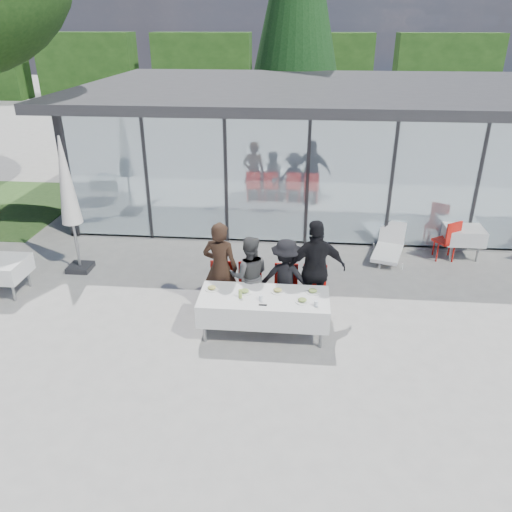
{
  "coord_description": "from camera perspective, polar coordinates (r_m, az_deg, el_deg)",
  "views": [
    {
      "loc": [
        0.85,
        -7.44,
        5.07
      ],
      "look_at": [
        0.06,
        1.2,
        0.97
      ],
      "focal_mm": 35.0,
      "sensor_mm": 36.0,
      "label": 1
    }
  ],
  "objects": [
    {
      "name": "spare_table_right",
      "position": [
        12.65,
        22.57,
        2.34
      ],
      "size": [
        0.86,
        0.86,
        0.74
      ],
      "color": "silver",
      "rests_on": "ground"
    },
    {
      "name": "plate_a",
      "position": [
        8.9,
        -5.07,
        -3.68
      ],
      "size": [
        0.24,
        0.24,
        0.07
      ],
      "color": "silver",
      "rests_on": "dining_table"
    },
    {
      "name": "pavilion",
      "position": [
        15.92,
        9.57,
        14.36
      ],
      "size": [
        14.8,
        8.8,
        3.44
      ],
      "color": "gray",
      "rests_on": "ground"
    },
    {
      "name": "dining_table",
      "position": [
        8.78,
        0.91,
        -5.82
      ],
      "size": [
        2.26,
        0.96,
        0.75
      ],
      "color": "silver",
      "rests_on": "ground"
    },
    {
      "name": "juice_bottle",
      "position": [
        8.59,
        -1.81,
        -4.35
      ],
      "size": [
        0.06,
        0.06,
        0.16
      ],
      "primitive_type": "cylinder",
      "color": "#8DAA47",
      "rests_on": "dining_table"
    },
    {
      "name": "spare_chair_b",
      "position": [
        12.3,
        21.14,
        1.86
      ],
      "size": [
        0.61,
        0.61,
        0.97
      ],
      "color": "red",
      "rests_on": "ground"
    },
    {
      "name": "folded_eyeglasses",
      "position": [
        8.41,
        0.79,
        -5.61
      ],
      "size": [
        0.14,
        0.03,
        0.01
      ],
      "primitive_type": "cube",
      "color": "black",
      "rests_on": "dining_table"
    },
    {
      "name": "diner_chair_a",
      "position": [
        9.52,
        -3.96,
        -3.24
      ],
      "size": [
        0.44,
        0.44,
        0.97
      ],
      "color": "red",
      "rests_on": "ground"
    },
    {
      "name": "spare_table_left",
      "position": [
        11.26,
        -26.9,
        -1.3
      ],
      "size": [
        0.86,
        0.86,
        0.74
      ],
      "color": "silver",
      "rests_on": "ground"
    },
    {
      "name": "ground",
      "position": [
        9.05,
        -1.11,
        -8.82
      ],
      "size": [
        90.0,
        90.0,
        0.0
      ],
      "primitive_type": "plane",
      "color": "gray",
      "rests_on": "ground"
    },
    {
      "name": "plate_c",
      "position": [
        8.8,
        2.49,
        -3.97
      ],
      "size": [
        0.24,
        0.24,
        0.07
      ],
      "color": "silver",
      "rests_on": "dining_table"
    },
    {
      "name": "diner_chair_c",
      "position": [
        9.41,
        3.41,
        -3.57
      ],
      "size": [
        0.44,
        0.44,
        0.97
      ],
      "color": "red",
      "rests_on": "ground"
    },
    {
      "name": "plate_b",
      "position": [
        8.77,
        -1.31,
        -4.07
      ],
      "size": [
        0.24,
        0.24,
        0.07
      ],
      "color": "silver",
      "rests_on": "dining_table"
    },
    {
      "name": "lounger",
      "position": [
        12.2,
        14.97,
        1.14
      ],
      "size": [
        0.96,
        1.45,
        0.72
      ],
      "color": "white",
      "rests_on": "ground"
    },
    {
      "name": "diner_a",
      "position": [
        9.29,
        -4.08,
        -1.4
      ],
      "size": [
        0.77,
        0.77,
        1.83
      ],
      "primitive_type": "imported",
      "rotation": [
        0.0,
        0.0,
        2.97
      ],
      "color": "#2F1E15",
      "rests_on": "ground"
    },
    {
      "name": "plate_extra",
      "position": [
        8.53,
        5.31,
        -5.09
      ],
      "size": [
        0.24,
        0.24,
        0.07
      ],
      "color": "silver",
      "rests_on": "dining_table"
    },
    {
      "name": "diner_chair_b",
      "position": [
        9.45,
        -0.74,
        -3.39
      ],
      "size": [
        0.44,
        0.44,
        0.97
      ],
      "color": "red",
      "rests_on": "ground"
    },
    {
      "name": "market_umbrella",
      "position": [
        11.22,
        -20.78,
        7.22
      ],
      "size": [
        0.5,
        0.5,
        3.0
      ],
      "color": "black",
      "rests_on": "ground"
    },
    {
      "name": "diner_d",
      "position": [
        9.16,
        6.82,
        -1.59
      ],
      "size": [
        1.35,
        1.35,
        1.92
      ],
      "primitive_type": "imported",
      "rotation": [
        0.0,
        0.0,
        3.37
      ],
      "color": "black",
      "rests_on": "ground"
    },
    {
      "name": "diner_chair_d",
      "position": [
        9.42,
        6.68,
        -3.69
      ],
      "size": [
        0.44,
        0.44,
        0.97
      ],
      "color": "red",
      "rests_on": "ground"
    },
    {
      "name": "plate_d",
      "position": [
        8.83,
        6.51,
        -4.02
      ],
      "size": [
        0.24,
        0.24,
        0.07
      ],
      "color": "silver",
      "rests_on": "dining_table"
    },
    {
      "name": "diner_c",
      "position": [
        9.25,
        3.43,
        -2.53
      ],
      "size": [
        1.12,
        1.12,
        1.53
      ],
      "primitive_type": "imported",
      "rotation": [
        0.0,
        0.0,
        2.99
      ],
      "color": "black",
      "rests_on": "ground"
    },
    {
      "name": "drinking_glasses",
      "position": [
        8.45,
        3.7,
        -5.13
      ],
      "size": [
        1.0,
        0.16,
        0.1
      ],
      "color": "silver",
      "rests_on": "dining_table"
    },
    {
      "name": "treeline",
      "position": [
        35.67,
        0.65,
        20.67
      ],
      "size": [
        62.5,
        2.0,
        4.4
      ],
      "color": "#193811",
      "rests_on": "ground"
    },
    {
      "name": "diner_b",
      "position": [
        9.28,
        -0.79,
        -2.26
      ],
      "size": [
        0.84,
        0.84,
        1.56
      ],
      "primitive_type": "imported",
      "rotation": [
        0.0,
        0.0,
        3.25
      ],
      "color": "#434343",
      "rests_on": "ground"
    }
  ]
}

